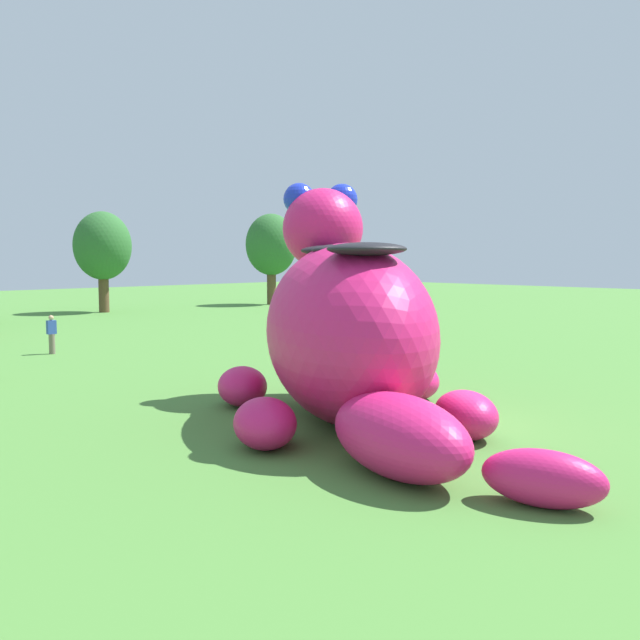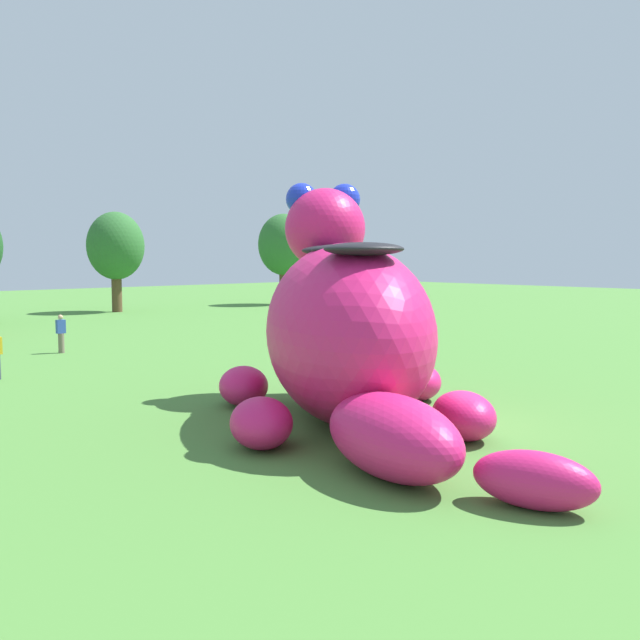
% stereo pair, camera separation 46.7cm
% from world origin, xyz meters
% --- Properties ---
extents(ground_plane, '(160.00, 160.00, 0.00)m').
position_xyz_m(ground_plane, '(0.00, 0.00, 0.00)').
color(ground_plane, '#4C8438').
extents(giant_inflatable_creature, '(8.89, 12.48, 6.51)m').
position_xyz_m(giant_inflatable_creature, '(-1.32, 1.84, 2.38)').
color(giant_inflatable_creature, '#E01E6B').
rests_on(giant_inflatable_creature, ground).
extents(tree_centre_left, '(4.35, 4.35, 7.73)m').
position_xyz_m(tree_centre_left, '(10.99, 39.30, 5.06)').
color(tree_centre_left, brown).
rests_on(tree_centre_left, ground).
extents(tree_centre, '(4.57, 4.57, 8.10)m').
position_xyz_m(tree_centre, '(26.00, 37.03, 5.30)').
color(tree_centre, brown).
rests_on(tree_centre, ground).
extents(spectator_near_inflatable, '(0.38, 0.26, 1.71)m').
position_xyz_m(spectator_near_inflatable, '(-1.60, 19.45, 0.85)').
color(spectator_near_inflatable, '#726656').
rests_on(spectator_near_inflatable, ground).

